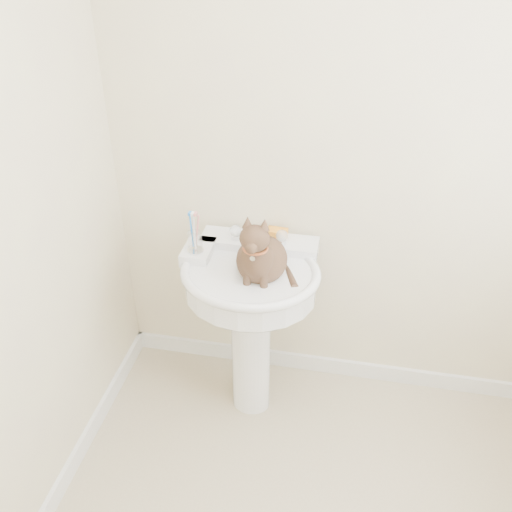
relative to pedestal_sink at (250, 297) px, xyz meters
The scene contains 7 objects.
wall_back 0.79m from the pedestal_sink, 35.11° to the left, with size 2.20×0.00×2.50m, color beige, non-canonical shape.
baseboard_back 0.79m from the pedestal_sink, 34.18° to the left, with size 2.20×0.02×0.09m, color white.
pedestal_sink is the anchor object (origin of this frame).
faucet 0.26m from the pedestal_sink, 89.03° to the left, with size 0.28×0.12×0.14m.
soap_bar 0.31m from the pedestal_sink, 72.48° to the left, with size 0.09×0.06×0.03m, color orange.
toothbrush_cup 0.34m from the pedestal_sink, behind, with size 0.07×0.07×0.19m.
cat 0.23m from the pedestal_sink, 27.14° to the right, with size 0.23×0.29×0.42m.
Camera 1 is at (-0.01, -1.10, 2.14)m, focal length 40.00 mm.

